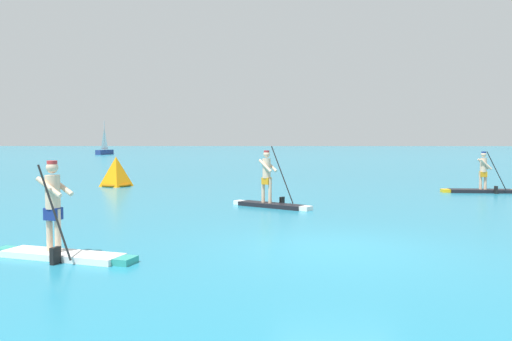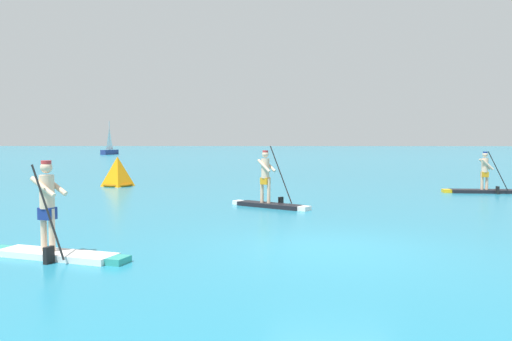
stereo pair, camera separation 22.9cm
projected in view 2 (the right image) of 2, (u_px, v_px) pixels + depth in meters
The scene contains 6 objects.
ground at pixel (333, 249), 9.74m from camera, with size 440.00×440.00×0.00m, color teal.
paddleboarder_near_left at pixel (54, 235), 8.98m from camera, with size 2.87×1.19×1.78m.
paddleboarder_mid_center at pixel (269, 194), 15.94m from camera, with size 2.55×1.88×1.97m.
paddleboarder_far_right at pixel (484, 186), 20.38m from camera, with size 3.19×1.00×1.72m.
race_marker_buoy at pixel (118, 173), 23.44m from camera, with size 1.42×1.42×1.39m.
sailboat_left_horizon at pixel (110, 150), 80.47m from camera, with size 1.72×4.18×5.42m.
Camera 2 is at (-1.10, -9.69, 2.10)m, focal length 35.02 mm.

